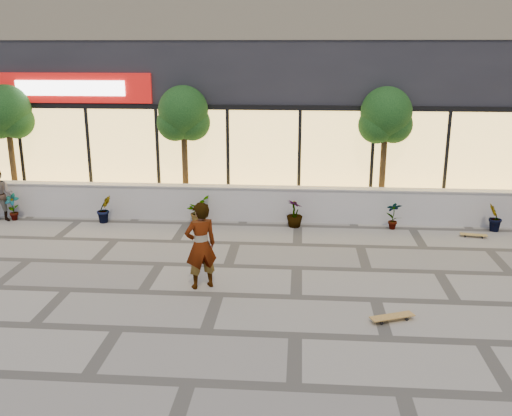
# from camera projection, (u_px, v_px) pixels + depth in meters

# --- Properties ---
(ground) EXTENTS (80.00, 80.00, 0.00)m
(ground) POSITION_uv_depth(u_px,v_px,m) (295.00, 335.00, 10.27)
(ground) COLOR gray
(ground) RESTS_ON ground
(planter_wall) EXTENTS (22.00, 0.42, 1.04)m
(planter_wall) POSITION_uv_depth(u_px,v_px,m) (298.00, 204.00, 16.84)
(planter_wall) COLOR beige
(planter_wall) RESTS_ON ground
(retail_building) EXTENTS (24.00, 9.17, 8.50)m
(retail_building) POSITION_uv_depth(u_px,v_px,m) (301.00, 68.00, 21.09)
(retail_building) COLOR black
(retail_building) RESTS_ON ground
(shrub_a) EXTENTS (0.43, 0.29, 0.81)m
(shrub_a) POSITION_uv_depth(u_px,v_px,m) (13.00, 207.00, 16.98)
(shrub_a) COLOR black
(shrub_a) RESTS_ON ground
(shrub_b) EXTENTS (0.57, 0.57, 0.81)m
(shrub_b) POSITION_uv_depth(u_px,v_px,m) (104.00, 209.00, 16.77)
(shrub_b) COLOR black
(shrub_b) RESTS_ON ground
(shrub_c) EXTENTS (0.68, 0.77, 0.81)m
(shrub_c) POSITION_uv_depth(u_px,v_px,m) (198.00, 211.00, 16.56)
(shrub_c) COLOR black
(shrub_c) RESTS_ON ground
(shrub_d) EXTENTS (0.64, 0.64, 0.81)m
(shrub_d) POSITION_uv_depth(u_px,v_px,m) (295.00, 213.00, 16.35)
(shrub_d) COLOR black
(shrub_d) RESTS_ON ground
(shrub_e) EXTENTS (0.46, 0.35, 0.81)m
(shrub_e) POSITION_uv_depth(u_px,v_px,m) (393.00, 215.00, 16.15)
(shrub_e) COLOR black
(shrub_e) RESTS_ON ground
(shrub_f) EXTENTS (0.55, 0.57, 0.81)m
(shrub_f) POSITION_uv_depth(u_px,v_px,m) (495.00, 218.00, 15.94)
(shrub_f) COLOR black
(shrub_f) RESTS_ON ground
(tree_west) EXTENTS (1.60, 1.50, 3.92)m
(tree_west) POSITION_uv_depth(u_px,v_px,m) (7.00, 115.00, 17.51)
(tree_west) COLOR #453018
(tree_west) RESTS_ON ground
(tree_midwest) EXTENTS (1.60, 1.50, 3.92)m
(tree_midwest) POSITION_uv_depth(u_px,v_px,m) (183.00, 117.00, 17.10)
(tree_midwest) COLOR #453018
(tree_midwest) RESTS_ON ground
(tree_mideast) EXTENTS (1.60, 1.50, 3.92)m
(tree_mideast) POSITION_uv_depth(u_px,v_px,m) (386.00, 119.00, 16.65)
(tree_mideast) COLOR #453018
(tree_mideast) RESTS_ON ground
(skater_center) EXTENTS (0.83, 0.74, 1.91)m
(skater_center) POSITION_uv_depth(u_px,v_px,m) (201.00, 245.00, 12.08)
(skater_center) COLOR silver
(skater_center) RESTS_ON ground
(skateboard_center) EXTENTS (0.89, 0.54, 0.11)m
(skateboard_center) POSITION_uv_depth(u_px,v_px,m) (392.00, 317.00, 10.79)
(skateboard_center) COLOR olive
(skateboard_center) RESTS_ON ground
(skateboard_right_near) EXTENTS (0.73, 0.29, 0.09)m
(skateboard_right_near) POSITION_uv_depth(u_px,v_px,m) (474.00, 235.00, 15.54)
(skateboard_right_near) COLOR olive
(skateboard_right_near) RESTS_ON ground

